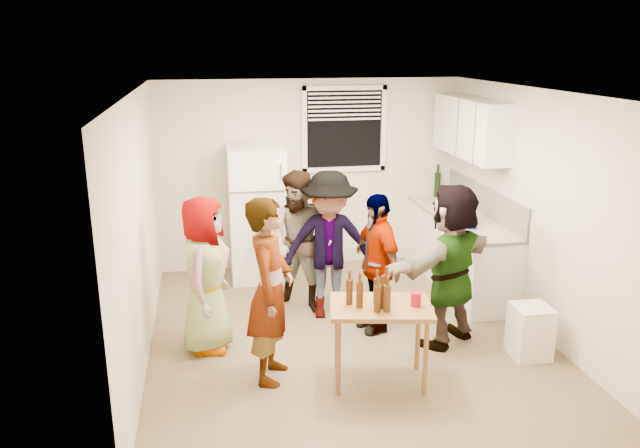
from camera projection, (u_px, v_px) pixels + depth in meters
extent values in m
cube|color=white|center=(257.00, 214.00, 7.92)|extent=(0.70, 0.70, 1.70)
cube|color=white|center=(459.00, 252.00, 7.78)|extent=(0.60, 2.20, 0.86)
cube|color=beige|center=(462.00, 217.00, 7.65)|extent=(0.64, 2.22, 0.04)
cube|color=#ADA99E|center=(484.00, 200.00, 7.64)|extent=(0.03, 2.20, 0.36)
cube|color=white|center=(471.00, 127.00, 7.56)|extent=(0.34, 1.60, 0.70)
cylinder|color=white|center=(471.00, 223.00, 7.34)|extent=(0.12, 0.12, 0.26)
cylinder|color=black|center=(437.00, 196.00, 8.59)|extent=(0.08, 0.08, 0.33)
cylinder|color=#47230C|center=(468.00, 225.00, 7.23)|extent=(0.06, 0.06, 0.21)
cylinder|color=#142FB1|center=(472.00, 229.00, 7.09)|extent=(0.10, 0.10, 0.13)
cube|color=#E1BF4C|center=(463.00, 200.00, 8.13)|extent=(0.02, 0.16, 0.14)
cube|color=silver|center=(530.00, 332.00, 6.02)|extent=(0.36, 0.36, 0.52)
cylinder|color=#47230C|center=(381.00, 308.00, 5.36)|extent=(0.06, 0.06, 0.22)
cylinder|color=#A80925|center=(416.00, 305.00, 5.41)|extent=(0.09, 0.09, 0.12)
imported|color=gray|center=(209.00, 347.00, 6.26)|extent=(1.70, 1.14, 0.50)
imported|color=#141933|center=(272.00, 376.00, 5.71)|extent=(1.80, 1.09, 0.40)
imported|color=brown|center=(302.00, 309.00, 7.14)|extent=(1.55, 1.77, 0.61)
imported|color=#3B3B40|center=(329.00, 315.00, 7.00)|extent=(1.31, 1.79, 0.61)
imported|color=black|center=(375.00, 328.00, 6.68)|extent=(1.63, 1.15, 0.36)
imported|color=#C36A41|center=(446.00, 341.00, 6.39)|extent=(2.18, 2.22, 0.49)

